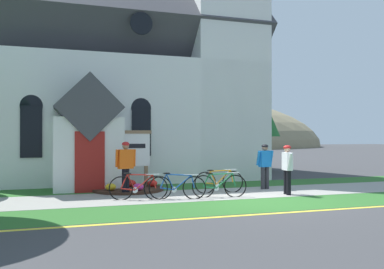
% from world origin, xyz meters
% --- Properties ---
extents(ground, '(140.00, 140.00, 0.00)m').
position_xyz_m(ground, '(0.00, 4.00, 0.00)').
color(ground, '#3D3D3F').
extents(sidewalk_slab, '(32.00, 2.63, 0.01)m').
position_xyz_m(sidewalk_slab, '(-2.70, 1.83, 0.01)').
color(sidewalk_slab, '#99968E').
rests_on(sidewalk_slab, ground).
extents(grass_verge, '(32.00, 2.18, 0.01)m').
position_xyz_m(grass_verge, '(-2.70, -0.58, 0.00)').
color(grass_verge, '#2D6628').
rests_on(grass_verge, ground).
extents(church_lawn, '(24.00, 1.99, 0.01)m').
position_xyz_m(church_lawn, '(-2.70, 4.14, 0.00)').
color(church_lawn, '#2D6628').
rests_on(church_lawn, ground).
extents(curb_paint_stripe, '(28.00, 0.16, 0.01)m').
position_xyz_m(curb_paint_stripe, '(-2.70, -1.82, 0.00)').
color(curb_paint_stripe, yellow).
rests_on(curb_paint_stripe, ground).
extents(church_building, '(12.11, 11.78, 14.18)m').
position_xyz_m(church_building, '(-2.25, 9.68, 5.05)').
color(church_building, white).
rests_on(church_building, ground).
extents(church_sign, '(1.79, 0.17, 2.15)m').
position_xyz_m(church_sign, '(-3.45, 3.89, 1.40)').
color(church_sign, '#7F6047').
rests_on(church_sign, ground).
extents(flower_bed, '(2.52, 2.52, 0.34)m').
position_xyz_m(flower_bed, '(-3.45, 3.59, 0.08)').
color(flower_bed, '#382319').
rests_on(flower_bed, ground).
extents(bicycle_white, '(1.69, 0.57, 0.84)m').
position_xyz_m(bicycle_white, '(-2.34, 1.18, 0.38)').
color(bicycle_white, black).
rests_on(bicycle_white, ground).
extents(bicycle_yellow, '(1.74, 0.47, 0.85)m').
position_xyz_m(bicycle_yellow, '(-3.50, 1.38, 0.38)').
color(bicycle_yellow, black).
rests_on(bicycle_yellow, ground).
extents(bicycle_green, '(1.72, 0.38, 0.80)m').
position_xyz_m(bicycle_green, '(-0.97, 1.12, 0.38)').
color(bicycle_green, black).
rests_on(bicycle_green, ground).
extents(bicycle_orange, '(1.74, 0.14, 0.82)m').
position_xyz_m(bicycle_orange, '(-0.60, 2.08, 0.39)').
color(bicycle_orange, black).
rests_on(bicycle_orange, ground).
extents(cyclist_in_blue_jersey, '(0.68, 0.34, 1.75)m').
position_xyz_m(cyclist_in_blue_jersey, '(-3.71, 2.52, 1.04)').
color(cyclist_in_blue_jersey, black).
rests_on(cyclist_in_blue_jersey, ground).
extents(cyclist_in_yellow_jersey, '(0.29, 0.71, 1.64)m').
position_xyz_m(cyclist_in_yellow_jersey, '(1.37, 0.95, 0.95)').
color(cyclist_in_yellow_jersey, black).
rests_on(cyclist_in_yellow_jersey, ground).
extents(cyclist_in_green_jersey, '(0.65, 0.31, 1.64)m').
position_xyz_m(cyclist_in_green_jersey, '(1.36, 2.48, 0.96)').
color(cyclist_in_green_jersey, '#2D2D33').
rests_on(cyclist_in_green_jersey, ground).
extents(roadside_conifer, '(3.92, 3.92, 6.59)m').
position_xyz_m(roadside_conifer, '(3.86, 9.59, 4.24)').
color(roadside_conifer, '#4C3823').
rests_on(roadside_conifer, ground).
extents(distant_hill, '(75.60, 44.13, 20.61)m').
position_xyz_m(distant_hill, '(4.59, 61.19, 0.00)').
color(distant_hill, '#847A5B').
rests_on(distant_hill, ground).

